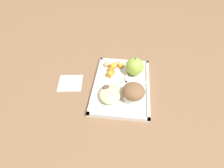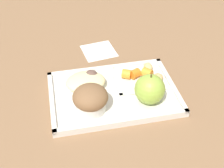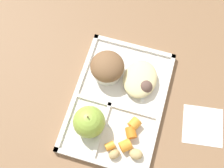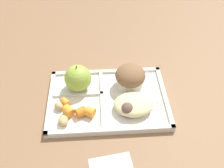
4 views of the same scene
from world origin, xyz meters
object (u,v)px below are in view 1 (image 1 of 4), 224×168
at_px(bran_muffin, 133,93).
at_px(plastic_fork, 108,101).
at_px(green_apple, 135,67).
at_px(lunch_tray, 122,86).

distance_m(bran_muffin, plastic_fork, 0.11).
xyz_separation_m(green_apple, bran_muffin, (0.16, 0.00, -0.01)).
relative_size(bran_muffin, plastic_fork, 0.65).
xyz_separation_m(green_apple, plastic_fork, (0.18, -0.10, -0.04)).
xyz_separation_m(lunch_tray, bran_muffin, (0.07, 0.05, 0.04)).
xyz_separation_m(lunch_tray, green_apple, (-0.09, 0.05, 0.05)).
bearing_deg(bran_muffin, green_apple, -180.00).
distance_m(lunch_tray, bran_muffin, 0.10).
distance_m(green_apple, plastic_fork, 0.21).
height_order(green_apple, plastic_fork, green_apple).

